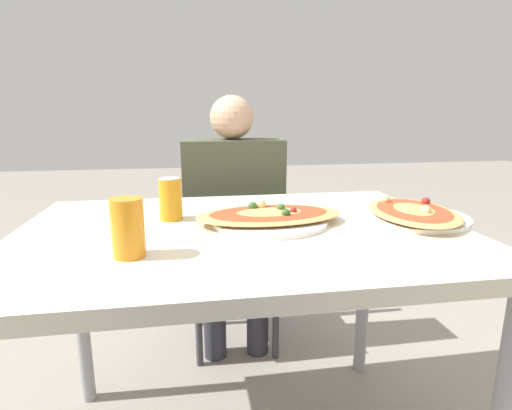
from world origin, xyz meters
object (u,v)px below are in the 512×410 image
Objects in this scene: chair_far_seated at (231,242)px; person_seated at (233,208)px; pizza_second at (413,214)px; pizza_main at (269,217)px; soda_can at (171,199)px; drink_glass at (128,228)px; dining_table at (242,254)px.

chair_far_seated is 0.22m from person_seated.
chair_far_seated is at bearing 121.47° from pizza_second.
pizza_main is at bearing 93.03° from chair_far_seated.
drink_glass reaches higher than soda_can.
dining_table is at bearing 179.61° from pizza_second.
soda_can is 0.31m from drink_glass.
chair_far_seated is 6.52× the size of drink_glass.
person_seated is 0.63m from pizza_main.
pizza_second is (0.71, -0.12, -0.04)m from soda_can.
soda_can is 0.95× the size of drink_glass.
person_seated reaches higher than dining_table.
chair_far_seated is 0.74× the size of person_seated.
soda_can is at bearing 75.38° from drink_glass.
person_seated reaches higher than soda_can.
dining_table is 0.36m from drink_glass.
soda_can is at bearing 69.41° from chair_far_seated.
pizza_second is at bearing 125.64° from person_seated.
person_seated is 0.61m from soda_can.
dining_table is at bearing 33.96° from drink_glass.
pizza_second is at bearing 12.94° from drink_glass.
chair_far_seated is 1.99× the size of pizza_main.
person_seated is at bearing 68.97° from drink_glass.
dining_table is 0.13m from pizza_main.
soda_can is (-0.20, 0.12, 0.14)m from dining_table.
dining_table is 2.98× the size of pizza_second.
pizza_main is at bearing 93.58° from person_seated.
soda_can reaches higher than dining_table.
pizza_main reaches higher than dining_table.
person_seated reaches higher than pizza_second.
dining_table is 9.75× the size of soda_can.
pizza_second is at bearing -9.66° from soda_can.
chair_far_seated reaches higher than dining_table.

